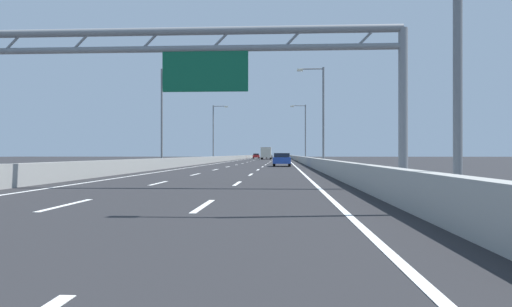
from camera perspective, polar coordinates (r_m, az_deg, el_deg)
name	(u,v)px	position (r m, az deg, el deg)	size (l,w,h in m)	color
ground_plane	(264,160)	(99.33, 1.01, -0.83)	(260.00, 260.00, 0.00)	#262628
lane_dash_left_1	(66,205)	(13.08, -22.32, -5.89)	(0.16, 3.00, 0.01)	white
lane_dash_left_2	(158,183)	(21.53, -11.92, -3.60)	(0.16, 3.00, 0.01)	white
lane_dash_left_3	(195,174)	(30.30, -7.47, -2.57)	(0.16, 3.00, 0.01)	white
lane_dash_left_4	(215,170)	(39.17, -5.03, -2.00)	(0.16, 3.00, 0.01)	white
lane_dash_left_5	(228,167)	(48.09, -3.49, -1.64)	(0.16, 3.00, 0.01)	white
lane_dash_left_6	(236,165)	(57.04, -2.43, -1.39)	(0.16, 3.00, 0.01)	white
lane_dash_left_7	(243,163)	(66.00, -1.67, -1.21)	(0.16, 3.00, 0.01)	white
lane_dash_left_8	(247,162)	(74.97, -1.08, -1.07)	(0.16, 3.00, 0.01)	white
lane_dash_left_9	(251,161)	(83.94, -0.62, -0.96)	(0.16, 3.00, 0.01)	white
lane_dash_left_10	(254,161)	(92.92, -0.25, -0.87)	(0.16, 3.00, 0.01)	white
lane_dash_left_11	(256,160)	(101.91, 0.06, -0.80)	(0.16, 3.00, 0.01)	white
lane_dash_left_12	(259,159)	(110.89, 0.31, -0.74)	(0.16, 3.00, 0.01)	white
lane_dash_left_13	(260,159)	(119.88, 0.53, -0.69)	(0.16, 3.00, 0.01)	white
lane_dash_left_14	(262,159)	(128.87, 0.72, -0.65)	(0.16, 3.00, 0.01)	white
lane_dash_left_15	(263,158)	(137.86, 0.88, -0.61)	(0.16, 3.00, 0.01)	white
lane_dash_left_16	(264,158)	(146.86, 1.02, -0.57)	(0.16, 3.00, 0.01)	white
lane_dash_left_17	(265,158)	(155.85, 1.15, -0.54)	(0.16, 3.00, 0.01)	white
lane_dash_right_1	(203,206)	(11.99, -6.49, -6.43)	(0.16, 3.00, 0.01)	white
lane_dash_right_2	(237,183)	(20.88, -2.32, -3.71)	(0.16, 3.00, 0.01)	white
lane_dash_right_3	(251,175)	(29.84, -0.65, -2.61)	(0.16, 3.00, 0.01)	white
lane_dash_right_4	(258,170)	(38.82, 0.24, -2.02)	(0.16, 3.00, 0.01)	white
lane_dash_right_5	(262,167)	(47.80, 0.80, -1.65)	(0.16, 3.00, 0.01)	white
lane_dash_right_6	(266,165)	(56.79, 1.18, -1.40)	(0.16, 3.00, 0.01)	white
lane_dash_right_7	(268,163)	(65.79, 1.46, -1.21)	(0.16, 3.00, 0.01)	white
lane_dash_right_8	(270,162)	(74.78, 1.67, -1.07)	(0.16, 3.00, 0.01)	white
lane_dash_right_9	(271,161)	(83.78, 1.84, -0.96)	(0.16, 3.00, 0.01)	white
lane_dash_right_10	(272,161)	(92.77, 1.97, -0.88)	(0.16, 3.00, 0.01)	white
lane_dash_right_11	(273,160)	(101.77, 2.08, -0.80)	(0.16, 3.00, 0.01)	white
lane_dash_right_12	(274,160)	(110.77, 2.17, -0.74)	(0.16, 3.00, 0.01)	white
lane_dash_right_13	(274,159)	(119.77, 2.25, -0.69)	(0.16, 3.00, 0.01)	white
lane_dash_right_14	(275,159)	(128.77, 2.32, -0.65)	(0.16, 3.00, 0.01)	white
lane_dash_right_15	(275,158)	(137.76, 2.38, -0.61)	(0.16, 3.00, 0.01)	white
lane_dash_right_16	(276,158)	(146.76, 2.43, -0.57)	(0.16, 3.00, 0.01)	white
lane_dash_right_17	(276,158)	(155.76, 2.47, -0.54)	(0.16, 3.00, 0.01)	white
edge_line_left	(234,161)	(87.72, -2.72, -0.92)	(0.16, 176.00, 0.01)	white
edge_line_right	(290,161)	(87.27, 4.16, -0.93)	(0.16, 176.00, 0.01)	white
barrier_left	(237,158)	(109.77, -2.39, -0.50)	(0.45, 220.00, 0.95)	#9E9E99
barrier_right	(295,158)	(109.29, 4.83, -0.51)	(0.45, 220.00, 0.95)	#9E9E99
sign_gantry	(188,65)	(18.85, -8.34, 10.78)	(17.31, 0.36, 6.36)	gray
streetlamp_left_mid	(164,112)	(45.41, -11.22, 5.08)	(2.58, 0.28, 9.50)	slate
streetlamp_right_mid	(321,111)	(44.14, 7.98, 5.23)	(2.58, 0.28, 9.50)	slate
streetlamp_left_far	(215,130)	(78.03, -5.11, 2.93)	(2.58, 0.28, 9.50)	slate
streetlamp_right_far	(304,129)	(77.29, 5.93, 2.96)	(2.58, 0.28, 9.50)	slate
red_car	(256,156)	(137.76, 0.03, -0.29)	(1.86, 4.34, 1.46)	red
black_car	(269,156)	(138.09, 1.62, -0.30)	(1.85, 4.66, 1.45)	black
orange_car	(282,157)	(88.49, 3.21, -0.44)	(1.77, 4.16, 1.46)	orange
blue_car	(282,160)	(49.75, 3.19, -0.75)	(1.87, 4.32, 1.43)	#2347AD
box_truck	(266,153)	(112.80, 1.28, 0.10)	(2.40, 7.90, 2.94)	#194799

